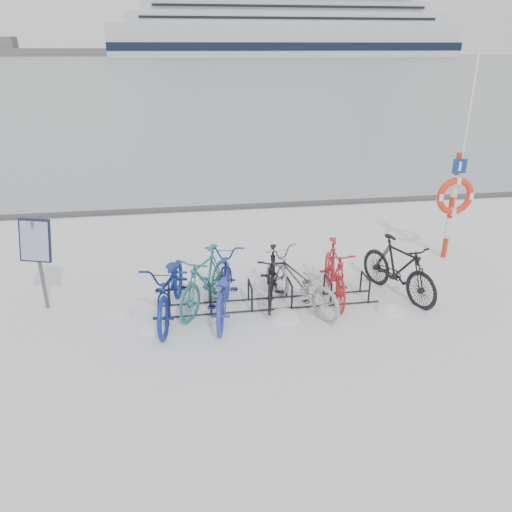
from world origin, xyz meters
name	(u,v)px	position (x,y,z in m)	size (l,w,h in m)	color
ground	(270,304)	(0.00, 0.00, 0.00)	(900.00, 900.00, 0.00)	white
ice_sheet	(178,62)	(0.00, 155.00, 0.01)	(400.00, 298.00, 0.02)	#95A0A8
quay_edge	(233,207)	(0.00, 5.90, 0.05)	(400.00, 0.25, 0.10)	#3F3F42
bike_rack	(270,296)	(0.00, 0.00, 0.18)	(4.00, 0.48, 0.46)	black
info_board	(36,246)	(-3.98, 0.47, 1.22)	(0.60, 0.38, 1.69)	#595B5E
lifebuoy_station	(455,196)	(4.24, 1.53, 1.43)	(0.82, 0.23, 4.25)	red
cruise_ferry	(284,24)	(46.47, 221.86, 13.29)	(148.47, 27.98, 48.78)	silver
bike_0	(171,285)	(-1.74, -0.09, 0.58)	(0.77, 2.20, 1.15)	navy
bike_1	(205,278)	(-1.14, 0.13, 0.56)	(0.52, 1.85, 1.11)	#207371
bike_2	(223,285)	(-0.86, -0.16, 0.54)	(0.72, 2.06, 1.08)	#2B35A1
bike_3	(272,275)	(0.07, 0.21, 0.50)	(0.47, 1.68, 1.01)	black
bike_4	(300,280)	(0.51, -0.14, 0.52)	(0.69, 1.97, 1.03)	gray
bike_5	(335,270)	(1.25, 0.15, 0.54)	(0.51, 1.81, 1.09)	red
bike_6	(399,267)	(2.45, 0.04, 0.57)	(0.54, 1.90, 1.14)	black
snow_drifts	(275,310)	(0.06, -0.22, 0.00)	(6.17, 1.52, 0.21)	white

